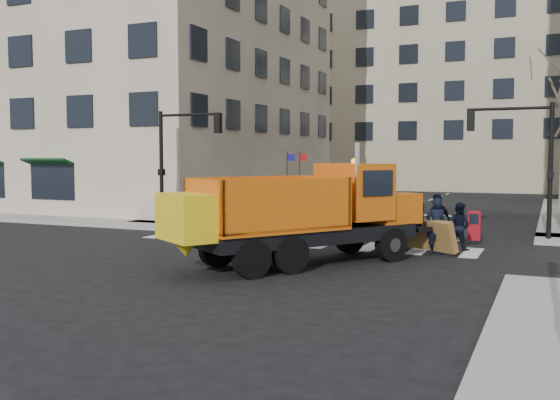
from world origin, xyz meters
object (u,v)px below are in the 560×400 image
at_px(cop_b, 459,226).
at_px(cop_c, 438,222).
at_px(worker, 206,208).
at_px(newspaper_box, 474,226).
at_px(plow_truck, 301,211).
at_px(cop_a, 436,226).

height_order(cop_b, cop_c, cop_c).
bearing_deg(cop_b, worker, 16.32).
bearing_deg(worker, newspaper_box, -11.88).
relative_size(plow_truck, newspaper_box, 8.59).
distance_m(plow_truck, cop_c, 5.94).
bearing_deg(plow_truck, worker, 82.59).
xyz_separation_m(cop_a, newspaper_box, (0.90, 3.19, -0.26)).
relative_size(cop_b, cop_c, 0.85).
bearing_deg(cop_c, cop_b, 142.59).
bearing_deg(cop_a, plow_truck, 21.49).
xyz_separation_m(cop_c, worker, (-10.11, 0.99, 0.07)).
bearing_deg(worker, cop_b, -21.54).
relative_size(cop_c, newspaper_box, 1.83).
distance_m(plow_truck, cop_b, 6.55).
distance_m(cop_b, worker, 10.84).
height_order(worker, newspaper_box, worker).
xyz_separation_m(cop_b, newspaper_box, (0.33, 1.86, -0.15)).
bearing_deg(cop_a, cop_c, -109.66).
xyz_separation_m(plow_truck, cop_c, (3.32, 4.88, -0.66)).
relative_size(cop_b, newspaper_box, 1.55).
height_order(plow_truck, worker, plow_truck).
xyz_separation_m(cop_a, cop_b, (0.58, 1.33, -0.11)).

